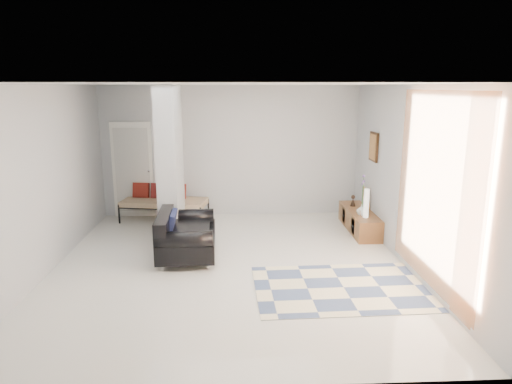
{
  "coord_description": "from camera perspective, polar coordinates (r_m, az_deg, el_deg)",
  "views": [
    {
      "loc": [
        0.09,
        -6.77,
        2.77
      ],
      "look_at": [
        0.44,
        0.6,
        1.05
      ],
      "focal_mm": 32.0,
      "sensor_mm": 36.0,
      "label": 1
    }
  ],
  "objects": [
    {
      "name": "floor",
      "position": [
        7.32,
        -3.23,
        -9.17
      ],
      "size": [
        6.0,
        6.0,
        0.0
      ],
      "primitive_type": "plane",
      "color": "silver",
      "rests_on": "ground"
    },
    {
      "name": "ceiling",
      "position": [
        6.77,
        -3.54,
        13.33
      ],
      "size": [
        6.0,
        6.0,
        0.0
      ],
      "primitive_type": "plane",
      "rotation": [
        3.14,
        0.0,
        0.0
      ],
      "color": "white",
      "rests_on": "wall_back"
    },
    {
      "name": "wall_back",
      "position": [
        9.87,
        -3.21,
        5.1
      ],
      "size": [
        6.0,
        0.0,
        6.0
      ],
      "primitive_type": "plane",
      "rotation": [
        1.57,
        0.0,
        0.0
      ],
      "color": "silver",
      "rests_on": "ground"
    },
    {
      "name": "wall_front",
      "position": [
        4.01,
        -3.81,
        -6.89
      ],
      "size": [
        6.0,
        0.0,
        6.0
      ],
      "primitive_type": "plane",
      "rotation": [
        -1.57,
        0.0,
        0.0
      ],
      "color": "silver",
      "rests_on": "ground"
    },
    {
      "name": "wall_left",
      "position": [
        7.47,
        -24.99,
        1.29
      ],
      "size": [
        0.0,
        6.0,
        6.0
      ],
      "primitive_type": "plane",
      "rotation": [
        1.57,
        0.0,
        1.57
      ],
      "color": "silver",
      "rests_on": "ground"
    },
    {
      "name": "wall_right",
      "position": [
        7.4,
        18.43,
        1.76
      ],
      "size": [
        0.0,
        6.0,
        6.0
      ],
      "primitive_type": "plane",
      "rotation": [
        1.57,
        0.0,
        -1.57
      ],
      "color": "silver",
      "rests_on": "ground"
    },
    {
      "name": "partition_column",
      "position": [
        8.56,
        -10.67,
        3.67
      ],
      "size": [
        0.35,
        1.2,
        2.8
      ],
      "primitive_type": "cube",
      "color": "#ABB0B3",
      "rests_on": "floor"
    },
    {
      "name": "hallway_door",
      "position": [
        10.13,
        -15.16,
        2.69
      ],
      "size": [
        0.85,
        0.06,
        2.04
      ],
      "primitive_type": "cube",
      "color": "white",
      "rests_on": "floor"
    },
    {
      "name": "curtain",
      "position": [
        6.33,
        21.46,
        0.13
      ],
      "size": [
        0.0,
        2.55,
        2.55
      ],
      "primitive_type": "plane",
      "rotation": [
        1.57,
        0.0,
        1.57
      ],
      "color": "orange",
      "rests_on": "wall_right"
    },
    {
      "name": "wall_art",
      "position": [
        8.94,
        14.5,
        5.49
      ],
      "size": [
        0.04,
        0.45,
        0.55
      ],
      "primitive_type": "cube",
      "color": "#3E2310",
      "rests_on": "wall_right"
    },
    {
      "name": "media_console",
      "position": [
        9.18,
        12.79,
        -3.46
      ],
      "size": [
        0.45,
        1.64,
        0.8
      ],
      "color": "brown",
      "rests_on": "floor"
    },
    {
      "name": "loveseat",
      "position": [
        7.72,
        -9.04,
        -5.29
      ],
      "size": [
        0.96,
        1.59,
        0.76
      ],
      "rotation": [
        0.0,
        0.0,
        0.03
      ],
      "color": "silver",
      "rests_on": "floor"
    },
    {
      "name": "daybed",
      "position": [
        9.81,
        -11.48,
        -1.06
      ],
      "size": [
        1.85,
        1.02,
        0.77
      ],
      "rotation": [
        0.0,
        0.0,
        -0.17
      ],
      "color": "black",
      "rests_on": "floor"
    },
    {
      "name": "area_rug",
      "position": [
        6.66,
        10.9,
        -11.66
      ],
      "size": [
        2.53,
        1.73,
        0.01
      ],
      "primitive_type": "cube",
      "rotation": [
        0.0,
        0.0,
        0.03
      ],
      "color": "beige",
      "rests_on": "floor"
    },
    {
      "name": "cylinder_lamp",
      "position": [
        8.63,
        13.62,
        -1.38
      ],
      "size": [
        0.1,
        0.1,
        0.54
      ],
      "primitive_type": "cylinder",
      "color": "white",
      "rests_on": "media_console"
    },
    {
      "name": "bronze_figurine",
      "position": [
        9.42,
        12.03,
        -1.06
      ],
      "size": [
        0.11,
        0.11,
        0.23
      ],
      "primitive_type": null,
      "rotation": [
        0.0,
        0.0,
        0.0
      ],
      "color": "black",
      "rests_on": "media_console"
    },
    {
      "name": "vase",
      "position": [
        8.81,
        13.1,
        -2.17
      ],
      "size": [
        0.23,
        0.23,
        0.21
      ],
      "primitive_type": "imported",
      "rotation": [
        0.0,
        0.0,
        0.16
      ],
      "color": "white",
      "rests_on": "media_console"
    }
  ]
}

